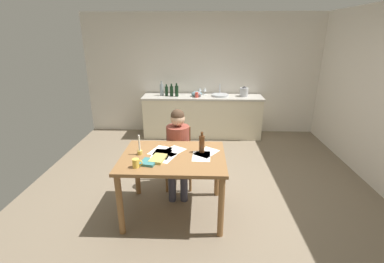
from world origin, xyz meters
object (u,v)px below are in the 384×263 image
person_seated (178,146)px  teacup_on_counter (197,95)px  candlestick (140,149)px  mixing_bowl (197,94)px  wine_bottle_on_table (202,144)px  wine_glass_near_sink (205,90)px  chair_at_table (179,154)px  bottle_vinegar (166,91)px  book_magazine (158,159)px  sink_unit (220,95)px  bottle_sauce (177,91)px  wine_glass_by_kettle (200,90)px  bottle_oil (162,89)px  book_cookery (149,162)px  coffee_mug (136,163)px  dining_table (173,164)px  stovetop_kettle (244,92)px  bottle_wine_red (172,91)px

person_seated → teacup_on_counter: bearing=84.0°
candlestick → mixing_bowl: (0.63, 2.77, 0.09)m
wine_bottle_on_table → wine_glass_near_sink: (0.06, 2.86, 0.10)m
wine_glass_near_sink → candlestick: bearing=-105.2°
chair_at_table → bottle_vinegar: bottle_vinegar is taller
candlestick → book_magazine: 0.28m
bottle_vinegar → teacup_on_counter: 0.68m
sink_unit → bottle_sauce: bottle_sauce is taller
wine_glass_near_sink → book_magazine: bearing=-100.3°
book_magazine → wine_glass_by_kettle: 3.14m
bottle_oil → candlestick: bearing=-87.3°
sink_unit → bottle_vinegar: 1.16m
bottle_vinegar → bottle_sauce: size_ratio=0.87×
chair_at_table → bottle_oil: size_ratio=2.84×
book_cookery → mixing_bowl: bearing=92.7°
coffee_mug → candlestick: candlestick is taller
dining_table → person_seated: 0.57m
stovetop_kettle → candlestick: bearing=-120.3°
bottle_wine_red → teacup_on_counter: size_ratio=2.31×
coffee_mug → wine_glass_by_kettle: bearing=78.7°
person_seated → bottle_wine_red: size_ratio=4.55×
book_cookery → bottle_oil: bearing=106.9°
book_cookery → bottle_wine_red: (-0.06, 3.01, 0.20)m
person_seated → candlestick: size_ratio=4.83×
chair_at_table → dining_table: bearing=-90.0°
bottle_vinegar → teacup_on_counter: bottle_vinegar is taller
wine_glass_by_kettle → teacup_on_counter: size_ratio=1.35×
person_seated → teacup_on_counter: 2.14m
bottle_sauce → wine_glass_near_sink: bearing=19.5°
dining_table → coffee_mug: bearing=-140.2°
wine_bottle_on_table → stovetop_kettle: bearing=71.7°
mixing_bowl → stovetop_kettle: size_ratio=1.04×
bottle_wine_red → wine_bottle_on_table: bearing=-76.2°
coffee_mug → book_cookery: size_ratio=0.63×
bottle_oil → book_magazine: bearing=-82.9°
bottle_sauce → sink_unit: bearing=4.1°
book_magazine → coffee_mug: bearing=-126.4°
book_cookery → stovetop_kettle: stovetop_kettle is taller
chair_at_table → mixing_bowl: (0.22, 2.08, 0.46)m
bottle_wine_red → wine_glass_by_kettle: size_ratio=1.71×
book_cookery → bottle_vinegar: 3.05m
coffee_mug → wine_glass_by_kettle: (0.66, 3.29, 0.17)m
wine_bottle_on_table → bottle_sauce: bottle_sauce is taller
coffee_mug → bottle_wine_red: (0.05, 3.10, 0.17)m
coffee_mug → stovetop_kettle: bearing=62.9°
book_magazine → bottle_oil: size_ratio=0.79×
book_magazine → wine_bottle_on_table: 0.56m
bottle_vinegar → teacup_on_counter: (0.66, -0.15, -0.05)m
bottle_vinegar → chair_at_table: bearing=-78.6°
wine_bottle_on_table → bottle_sauce: size_ratio=0.93×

